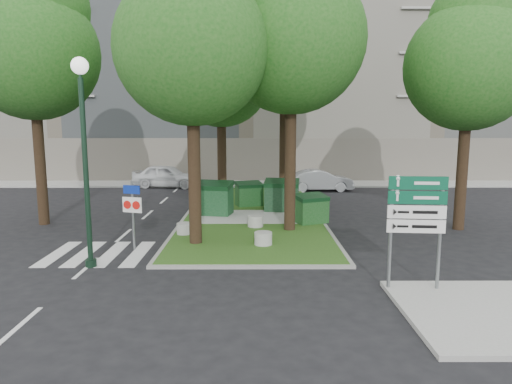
{
  "coord_description": "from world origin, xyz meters",
  "views": [
    {
      "loc": [
        0.6,
        -13.31,
        4.38
      ],
      "look_at": [
        0.65,
        2.12,
        2.0
      ],
      "focal_mm": 32.0,
      "sensor_mm": 36.0,
      "label": 1
    }
  ],
  "objects_px": {
    "tree_median_near_right": "(294,25)",
    "car_white": "(167,176)",
    "tree_street_left": "(34,41)",
    "dumpster_d": "(311,209)",
    "bollard_right": "(263,238)",
    "dumpster_b": "(249,194)",
    "litter_bin": "(278,197)",
    "dumpster_c": "(282,195)",
    "tree_median_far": "(286,48)",
    "tree_median_mid": "(223,67)",
    "directional_sign": "(416,214)",
    "street_lamp": "(84,138)",
    "tree_street_right": "(472,54)",
    "bollard_mid": "(255,221)",
    "tree_median_near_left": "(194,33)",
    "traffic_sign_pole": "(133,206)",
    "car_silver": "(320,180)",
    "bollard_left": "(184,228)",
    "dumpster_a": "(214,198)"
  },
  "relations": [
    {
      "from": "street_lamp",
      "to": "directional_sign",
      "type": "xyz_separation_m",
      "value": [
        9.1,
        -2.12,
        -1.85
      ]
    },
    {
      "from": "tree_street_left",
      "to": "traffic_sign_pole",
      "type": "distance_m",
      "value": 8.8
    },
    {
      "from": "tree_street_left",
      "to": "bollard_left",
      "type": "distance_m",
      "value": 9.93
    },
    {
      "from": "tree_street_left",
      "to": "tree_street_right",
      "type": "xyz_separation_m",
      "value": [
        17.5,
        -1.0,
        -0.67
      ]
    },
    {
      "from": "dumpster_d",
      "to": "bollard_mid",
      "type": "height_order",
      "value": "dumpster_d"
    },
    {
      "from": "bollard_mid",
      "to": "dumpster_c",
      "type": "bearing_deg",
      "value": 69.59
    },
    {
      "from": "tree_street_left",
      "to": "directional_sign",
      "type": "distance_m",
      "value": 16.38
    },
    {
      "from": "dumpster_d",
      "to": "dumpster_c",
      "type": "bearing_deg",
      "value": 87.94
    },
    {
      "from": "bollard_right",
      "to": "car_silver",
      "type": "distance_m",
      "value": 13.84
    },
    {
      "from": "dumpster_b",
      "to": "bollard_left",
      "type": "distance_m",
      "value": 6.51
    },
    {
      "from": "tree_median_near_right",
      "to": "dumpster_b",
      "type": "relative_size",
      "value": 7.37
    },
    {
      "from": "bollard_mid",
      "to": "litter_bin",
      "type": "height_order",
      "value": "litter_bin"
    },
    {
      "from": "car_white",
      "to": "tree_median_near_left",
      "type": "bearing_deg",
      "value": -157.37
    },
    {
      "from": "bollard_left",
      "to": "tree_street_left",
      "type": "bearing_deg",
      "value": 160.15
    },
    {
      "from": "tree_street_left",
      "to": "tree_median_mid",
      "type": "bearing_deg",
      "value": 21.8
    },
    {
      "from": "dumpster_c",
      "to": "tree_median_far",
      "type": "bearing_deg",
      "value": 92.37
    },
    {
      "from": "tree_median_mid",
      "to": "street_lamp",
      "type": "distance_m",
      "value": 10.07
    },
    {
      "from": "litter_bin",
      "to": "traffic_sign_pole",
      "type": "height_order",
      "value": "traffic_sign_pole"
    },
    {
      "from": "tree_median_near_right",
      "to": "tree_median_mid",
      "type": "distance_m",
      "value": 5.5
    },
    {
      "from": "tree_median_near_left",
      "to": "tree_median_near_right",
      "type": "xyz_separation_m",
      "value": [
        3.5,
        2.0,
        0.67
      ]
    },
    {
      "from": "dumpster_a",
      "to": "car_white",
      "type": "xyz_separation_m",
      "value": [
        -4.03,
        9.66,
        -0.09
      ]
    },
    {
      "from": "tree_street_right",
      "to": "dumpster_b",
      "type": "xyz_separation_m",
      "value": [
        -8.77,
        4.76,
        -6.27
      ]
    },
    {
      "from": "tree_street_right",
      "to": "tree_median_near_right",
      "type": "bearing_deg",
      "value": -175.91
    },
    {
      "from": "tree_median_mid",
      "to": "car_silver",
      "type": "distance_m",
      "value": 10.64
    },
    {
      "from": "tree_median_mid",
      "to": "street_lamp",
      "type": "bearing_deg",
      "value": -111.32
    },
    {
      "from": "bollard_left",
      "to": "bollard_mid",
      "type": "bearing_deg",
      "value": 24.01
    },
    {
      "from": "dumpster_b",
      "to": "dumpster_d",
      "type": "distance_m",
      "value": 4.86
    },
    {
      "from": "street_lamp",
      "to": "car_silver",
      "type": "distance_m",
      "value": 18.19
    },
    {
      "from": "tree_median_near_right",
      "to": "litter_bin",
      "type": "relative_size",
      "value": 17.09
    },
    {
      "from": "street_lamp",
      "to": "tree_street_right",
      "type": "bearing_deg",
      "value": 20.1
    },
    {
      "from": "tree_street_left",
      "to": "bollard_right",
      "type": "bearing_deg",
      "value": -22.41
    },
    {
      "from": "dumpster_b",
      "to": "bollard_left",
      "type": "relative_size",
      "value": 2.66
    },
    {
      "from": "bollard_left",
      "to": "traffic_sign_pole",
      "type": "bearing_deg",
      "value": -129.45
    },
    {
      "from": "dumpster_c",
      "to": "directional_sign",
      "type": "xyz_separation_m",
      "value": [
        2.79,
        -10.43,
        1.2
      ]
    },
    {
      "from": "tree_street_left",
      "to": "dumpster_d",
      "type": "xyz_separation_m",
      "value": [
        11.41,
        -0.3,
        -6.94
      ]
    },
    {
      "from": "dumpster_b",
      "to": "litter_bin",
      "type": "distance_m",
      "value": 1.65
    },
    {
      "from": "tree_median_near_left",
      "to": "car_silver",
      "type": "bearing_deg",
      "value": 64.5
    },
    {
      "from": "street_lamp",
      "to": "dumpster_b",
      "type": "bearing_deg",
      "value": 64.06
    },
    {
      "from": "tree_street_left",
      "to": "bollard_left",
      "type": "relative_size",
      "value": 18.84
    },
    {
      "from": "tree_median_near_right",
      "to": "car_white",
      "type": "distance_m",
      "value": 16.32
    },
    {
      "from": "dumpster_d",
      "to": "car_white",
      "type": "relative_size",
      "value": 0.35
    },
    {
      "from": "car_white",
      "to": "car_silver",
      "type": "height_order",
      "value": "car_white"
    },
    {
      "from": "tree_median_mid",
      "to": "bollard_left",
      "type": "distance_m",
      "value": 8.57
    },
    {
      "from": "tree_median_near_left",
      "to": "tree_street_left",
      "type": "height_order",
      "value": "tree_street_left"
    },
    {
      "from": "bollard_right",
      "to": "car_white",
      "type": "relative_size",
      "value": 0.14
    },
    {
      "from": "bollard_right",
      "to": "dumpster_d",
      "type": "bearing_deg",
      "value": 59.41
    },
    {
      "from": "tree_median_near_right",
      "to": "tree_street_left",
      "type": "bearing_deg",
      "value": 171.87
    },
    {
      "from": "bollard_left",
      "to": "street_lamp",
      "type": "bearing_deg",
      "value": -122.16
    },
    {
      "from": "tree_median_mid",
      "to": "car_silver",
      "type": "xyz_separation_m",
      "value": [
        5.67,
        6.44,
        -6.29
      ]
    },
    {
      "from": "tree_street_left",
      "to": "dumpster_c",
      "type": "height_order",
      "value": "tree_street_left"
    }
  ]
}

